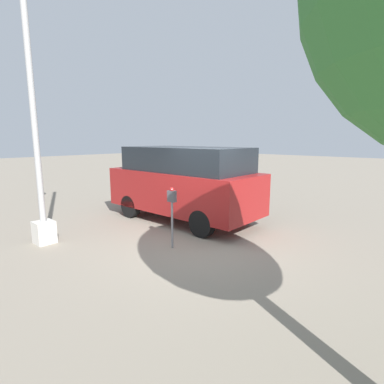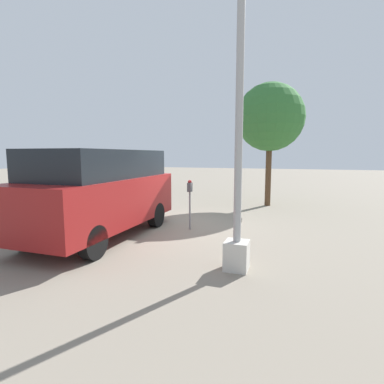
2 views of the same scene
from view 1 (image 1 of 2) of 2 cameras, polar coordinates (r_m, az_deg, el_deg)
ground_plane at (r=7.48m, az=0.72°, el=-9.73°), size 80.00×80.00×0.00m
parking_meter_near at (r=6.89m, az=-3.84°, el=-2.23°), size 0.21×0.12×1.45m
parking_meter_far at (r=13.78m, az=-27.20°, el=3.09°), size 0.21×0.12×1.52m
lamp_post at (r=7.99m, az=-27.13°, el=3.12°), size 0.44×0.44×5.85m
parked_van at (r=9.27m, az=-1.57°, el=2.03°), size 4.88×2.08×2.29m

